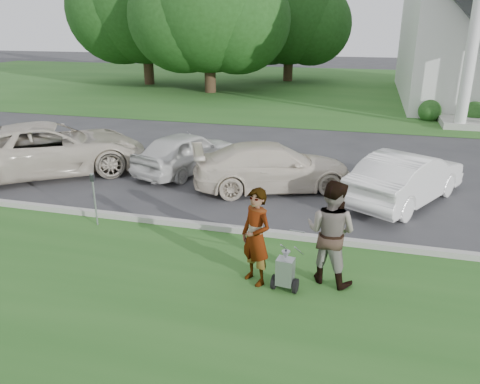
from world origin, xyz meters
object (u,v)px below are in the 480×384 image
at_px(tree_left, 209,13).
at_px(parking_meter_near, 94,193).
at_px(striping_cart, 285,272).
at_px(car_d, 407,177).
at_px(person_left, 256,238).
at_px(tree_back, 290,20).
at_px(person_right, 331,233).
at_px(car_a, 51,149).
at_px(car_b, 186,152).
at_px(tree_far, 144,6).
at_px(car_c, 273,167).

xyz_separation_m(tree_left, parking_meter_near, (4.53, -21.91, -4.29)).
relative_size(striping_cart, car_d, 0.23).
bearing_deg(person_left, parking_meter_near, -164.21).
xyz_separation_m(tree_back, person_right, (6.08, -31.04, -3.74)).
distance_m(parking_meter_near, car_d, 8.00).
relative_size(tree_back, car_a, 1.65).
height_order(person_left, car_b, person_left).
bearing_deg(car_a, tree_back, -42.68).
xyz_separation_m(tree_left, person_left, (8.78, -23.44, -4.19)).
bearing_deg(person_left, tree_far, 154.84).
bearing_deg(tree_back, parking_meter_near, -88.98).
relative_size(car_c, car_d, 1.09).
bearing_deg(parking_meter_near, car_c, 46.24).
height_order(tree_left, car_a, tree_left).
distance_m(parking_meter_near, car_b, 4.60).
bearing_deg(car_d, tree_back, -44.34).
bearing_deg(car_a, person_left, -157.85).
xyz_separation_m(tree_far, parking_meter_near, (10.53, -24.91, -4.88)).
height_order(car_b, car_c, car_c).
bearing_deg(car_a, car_b, -108.71).
distance_m(person_left, car_a, 9.17).
xyz_separation_m(tree_far, person_left, (14.78, -26.44, -4.78)).
bearing_deg(tree_far, car_a, -72.12).
xyz_separation_m(person_right, car_b, (-5.03, 5.70, -0.33)).
distance_m(car_a, car_b, 4.27).
distance_m(striping_cart, parking_meter_near, 5.13).
relative_size(striping_cart, car_c, 0.21).
height_order(tree_left, parking_meter_near, tree_left).
bearing_deg(striping_cart, car_d, 72.20).
relative_size(parking_meter_near, car_c, 0.28).
xyz_separation_m(tree_back, striping_cart, (5.36, -31.58, -4.36)).
bearing_deg(person_left, car_d, 95.87).
relative_size(tree_far, tree_back, 1.21).
bearing_deg(person_right, person_left, 36.72).
bearing_deg(person_left, striping_cart, 22.24).
bearing_deg(person_right, tree_far, -38.68).
bearing_deg(tree_back, person_left, -81.36).
height_order(person_right, car_a, person_right).
relative_size(tree_left, car_c, 2.32).
bearing_deg(car_a, striping_cart, -156.75).
bearing_deg(person_left, car_c, 133.64).
bearing_deg(tree_left, car_a, -87.01).
height_order(tree_far, person_left, tree_far).
height_order(car_b, car_d, car_d).
relative_size(tree_back, striping_cart, 10.05).
bearing_deg(car_d, car_b, 20.82).
relative_size(person_left, car_c, 0.40).
relative_size(tree_far, car_b, 3.00).
height_order(striping_cart, car_a, car_a).
relative_size(person_right, car_a, 0.34).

